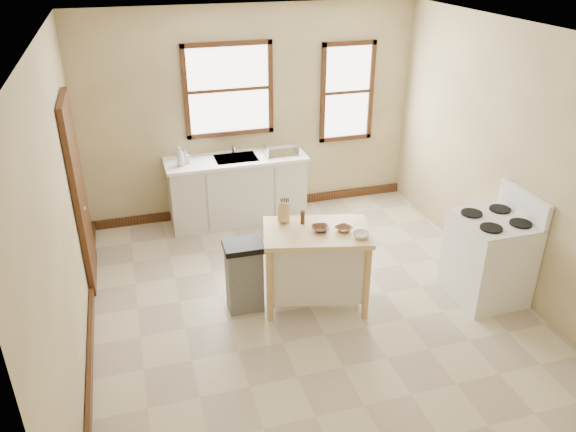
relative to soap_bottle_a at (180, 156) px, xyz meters
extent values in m
plane|color=#B2A08D|center=(1.03, -2.13, -1.04)|extent=(5.00, 5.00, 0.00)
plane|color=white|center=(1.03, -2.13, 1.76)|extent=(5.00, 5.00, 0.00)
cube|color=beige|center=(1.03, 0.37, 0.36)|extent=(4.50, 0.04, 2.80)
cube|color=beige|center=(-1.22, -2.13, 0.36)|extent=(0.04, 5.00, 2.80)
cube|color=beige|center=(3.28, -2.13, 0.36)|extent=(0.04, 5.00, 2.80)
cube|color=#351C0E|center=(-1.18, -0.83, 0.01)|extent=(0.06, 0.90, 2.10)
cube|color=#351C0E|center=(1.03, 0.34, -0.98)|extent=(4.50, 0.04, 0.12)
cube|color=#351C0E|center=(-1.19, -2.13, -0.98)|extent=(0.04, 5.00, 0.12)
cylinder|color=silver|center=(0.73, 0.25, -0.01)|extent=(0.03, 0.03, 0.22)
imported|color=#B2B2B2|center=(0.00, 0.00, 0.00)|extent=(0.12, 0.12, 0.25)
imported|color=#B2B2B2|center=(0.08, 0.06, -0.03)|extent=(0.10, 0.10, 0.18)
cylinder|color=#472713|center=(1.02, -1.88, -0.09)|extent=(0.05, 0.05, 0.15)
imported|color=brown|center=(1.14, -2.08, -0.14)|extent=(0.20, 0.20, 0.04)
imported|color=brown|center=(1.37, -2.15, -0.14)|extent=(0.21, 0.21, 0.04)
imported|color=white|center=(1.48, -2.33, -0.14)|extent=(0.17, 0.17, 0.05)
camera|label=1|loc=(-0.59, -6.76, 2.52)|focal=35.00mm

